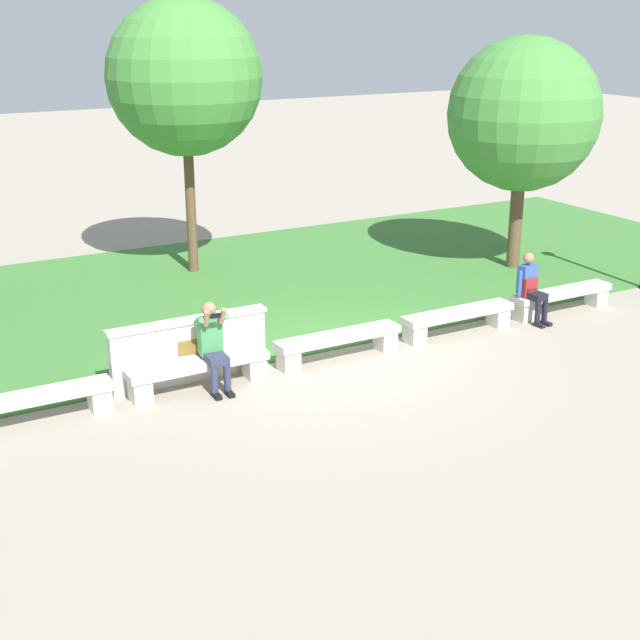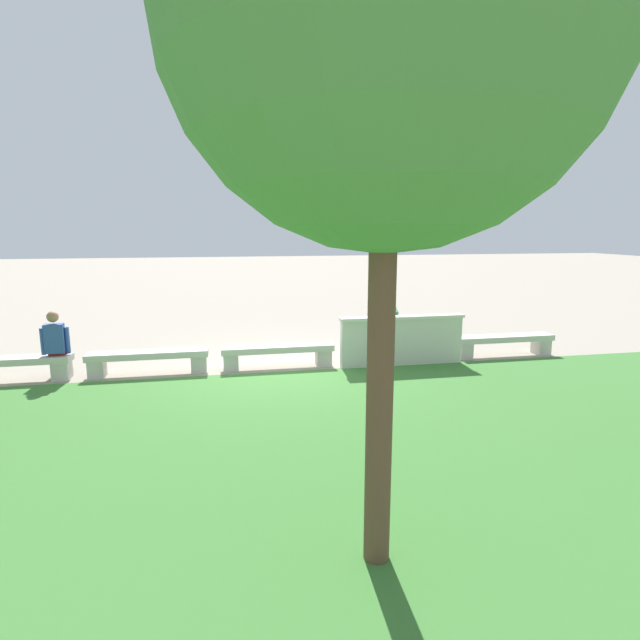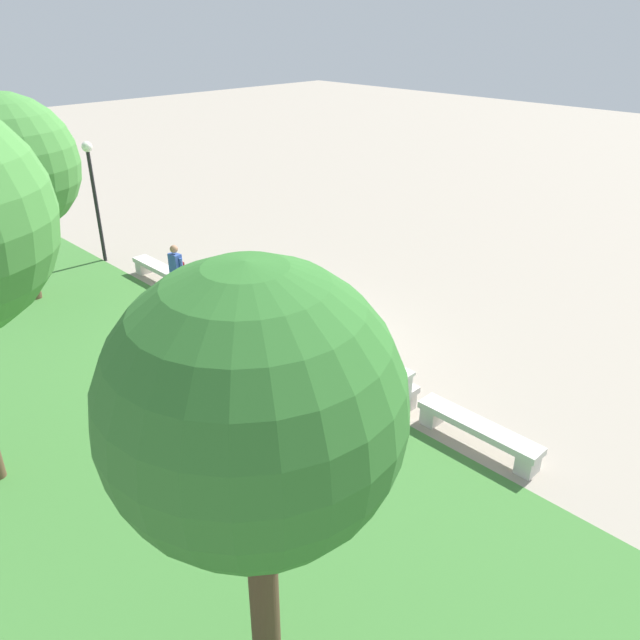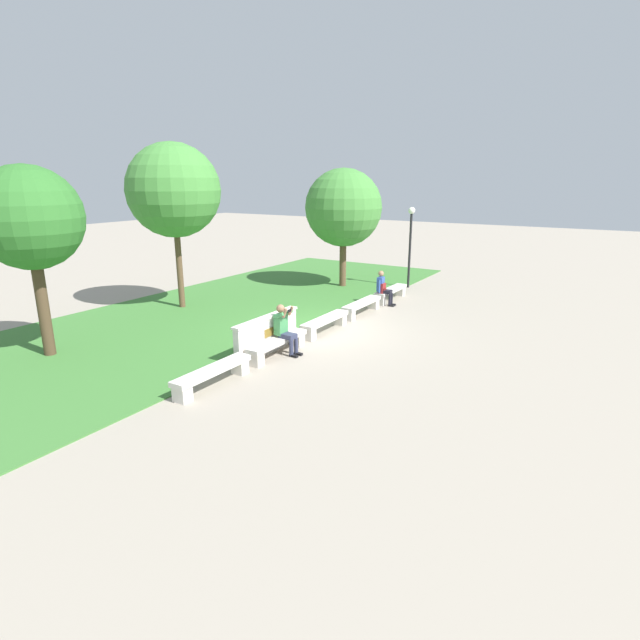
{
  "view_description": "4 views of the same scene",
  "coord_description": "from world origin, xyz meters",
  "px_view_note": "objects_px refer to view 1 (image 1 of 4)",
  "views": [
    {
      "loc": [
        -6.87,
        -11.6,
        5.39
      ],
      "look_at": [
        -0.77,
        -0.77,
        1.04
      ],
      "focal_mm": 50.0,
      "sensor_mm": 36.0,
      "label": 1
    },
    {
      "loc": [
        1.02,
        9.46,
        2.7
      ],
      "look_at": [
        -0.98,
        -0.69,
        0.8
      ],
      "focal_mm": 28.0,
      "sensor_mm": 36.0,
      "label": 2
    },
    {
      "loc": [
        -8.97,
        7.64,
        6.46
      ],
      "look_at": [
        -1.15,
        -0.0,
        1.01
      ],
      "focal_mm": 35.0,
      "sensor_mm": 36.0,
      "label": 3
    },
    {
      "loc": [
        -12.38,
        -7.45,
        4.47
      ],
      "look_at": [
        -1.18,
        -0.54,
        0.74
      ],
      "focal_mm": 28.0,
      "sensor_mm": 36.0,
      "label": 4
    }
  ],
  "objects_px": {
    "bench_near": "(199,370)",
    "tree_right_background": "(523,115)",
    "person_distant": "(531,285)",
    "bench_far": "(458,318)",
    "bench_mid": "(338,342)",
    "bench_main": "(33,403)",
    "backpack": "(528,288)",
    "person_photographer": "(213,342)",
    "bench_end": "(561,297)",
    "tree_behind_wall": "(185,78)"
  },
  "relations": [
    {
      "from": "bench_near",
      "to": "tree_behind_wall",
      "type": "bearing_deg",
      "value": 69.01
    },
    {
      "from": "bench_far",
      "to": "person_photographer",
      "type": "bearing_deg",
      "value": -179.04
    },
    {
      "from": "bench_near",
      "to": "person_photographer",
      "type": "height_order",
      "value": "person_photographer"
    },
    {
      "from": "bench_mid",
      "to": "person_photographer",
      "type": "xyz_separation_m",
      "value": [
        -2.21,
        -0.08,
        0.43
      ]
    },
    {
      "from": "bench_main",
      "to": "bench_mid",
      "type": "bearing_deg",
      "value": 0.0
    },
    {
      "from": "bench_mid",
      "to": "backpack",
      "type": "distance_m",
      "value": 3.98
    },
    {
      "from": "bench_near",
      "to": "bench_end",
      "type": "height_order",
      "value": "same"
    },
    {
      "from": "bench_main",
      "to": "bench_near",
      "type": "height_order",
      "value": "same"
    },
    {
      "from": "person_distant",
      "to": "backpack",
      "type": "xyz_separation_m",
      "value": [
        -0.03,
        0.04,
        -0.05
      ]
    },
    {
      "from": "bench_near",
      "to": "tree_behind_wall",
      "type": "height_order",
      "value": "tree_behind_wall"
    },
    {
      "from": "person_distant",
      "to": "bench_mid",
      "type": "bearing_deg",
      "value": 179.05
    },
    {
      "from": "bench_mid",
      "to": "bench_far",
      "type": "height_order",
      "value": "same"
    },
    {
      "from": "bench_mid",
      "to": "bench_end",
      "type": "relative_size",
      "value": 1.0
    },
    {
      "from": "tree_behind_wall",
      "to": "tree_right_background",
      "type": "distance_m",
      "value": 7.04
    },
    {
      "from": "person_distant",
      "to": "backpack",
      "type": "distance_m",
      "value": 0.06
    },
    {
      "from": "bench_near",
      "to": "person_distant",
      "type": "height_order",
      "value": "person_distant"
    },
    {
      "from": "backpack",
      "to": "tree_right_background",
      "type": "bearing_deg",
      "value": 53.0
    },
    {
      "from": "person_photographer",
      "to": "backpack",
      "type": "relative_size",
      "value": 3.08
    },
    {
      "from": "bench_mid",
      "to": "tree_behind_wall",
      "type": "xyz_separation_m",
      "value": [
        -0.15,
        5.93,
        3.78
      ]
    },
    {
      "from": "bench_far",
      "to": "backpack",
      "type": "xyz_separation_m",
      "value": [
        1.55,
        -0.03,
        0.32
      ]
    },
    {
      "from": "bench_mid",
      "to": "bench_end",
      "type": "bearing_deg",
      "value": 0.0
    },
    {
      "from": "person_photographer",
      "to": "person_distant",
      "type": "height_order",
      "value": "person_photographer"
    },
    {
      "from": "bench_main",
      "to": "person_photographer",
      "type": "relative_size",
      "value": 1.65
    },
    {
      "from": "bench_far",
      "to": "person_distant",
      "type": "relative_size",
      "value": 1.73
    },
    {
      "from": "bench_main",
      "to": "bench_end",
      "type": "bearing_deg",
      "value": 0.0
    },
    {
      "from": "bench_end",
      "to": "person_photographer",
      "type": "xyz_separation_m",
      "value": [
        -7.05,
        -0.08,
        0.43
      ]
    },
    {
      "from": "bench_mid",
      "to": "person_photographer",
      "type": "relative_size",
      "value": 1.65
    },
    {
      "from": "person_photographer",
      "to": "person_distant",
      "type": "bearing_deg",
      "value": 0.11
    },
    {
      "from": "tree_right_background",
      "to": "bench_main",
      "type": "bearing_deg",
      "value": -165.62
    },
    {
      "from": "backpack",
      "to": "tree_right_background",
      "type": "relative_size",
      "value": 0.09
    },
    {
      "from": "bench_far",
      "to": "tree_right_background",
      "type": "height_order",
      "value": "tree_right_background"
    },
    {
      "from": "bench_mid",
      "to": "person_distant",
      "type": "xyz_separation_m",
      "value": [
        4.0,
        -0.07,
        0.37
      ]
    },
    {
      "from": "backpack",
      "to": "bench_end",
      "type": "bearing_deg",
      "value": 1.97
    },
    {
      "from": "bench_far",
      "to": "tree_behind_wall",
      "type": "relative_size",
      "value": 0.38
    },
    {
      "from": "person_distant",
      "to": "bench_far",
      "type": "bearing_deg",
      "value": 177.59
    },
    {
      "from": "bench_main",
      "to": "tree_behind_wall",
      "type": "distance_m",
      "value": 8.45
    },
    {
      "from": "person_distant",
      "to": "tree_right_background",
      "type": "distance_m",
      "value": 4.44
    },
    {
      "from": "person_distant",
      "to": "tree_right_background",
      "type": "bearing_deg",
      "value": 53.69
    },
    {
      "from": "person_photographer",
      "to": "tree_right_background",
      "type": "height_order",
      "value": "tree_right_background"
    },
    {
      "from": "bench_near",
      "to": "bench_mid",
      "type": "relative_size",
      "value": 1.0
    },
    {
      "from": "bench_near",
      "to": "tree_right_background",
      "type": "bearing_deg",
      "value": 18.22
    },
    {
      "from": "bench_far",
      "to": "person_distant",
      "type": "distance_m",
      "value": 1.62
    },
    {
      "from": "bench_end",
      "to": "bench_near",
      "type": "bearing_deg",
      "value": 180.0
    },
    {
      "from": "bench_end",
      "to": "person_photographer",
      "type": "bearing_deg",
      "value": -179.37
    },
    {
      "from": "bench_main",
      "to": "backpack",
      "type": "xyz_separation_m",
      "value": [
        8.82,
        -0.03,
        0.32
      ]
    },
    {
      "from": "bench_end",
      "to": "tree_right_background",
      "type": "height_order",
      "value": "tree_right_background"
    },
    {
      "from": "person_photographer",
      "to": "person_distant",
      "type": "relative_size",
      "value": 1.05
    },
    {
      "from": "bench_main",
      "to": "person_distant",
      "type": "relative_size",
      "value": 1.73
    },
    {
      "from": "bench_main",
      "to": "tree_right_background",
      "type": "relative_size",
      "value": 0.44
    },
    {
      "from": "tree_right_background",
      "to": "bench_near",
      "type": "bearing_deg",
      "value": -161.78
    }
  ]
}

